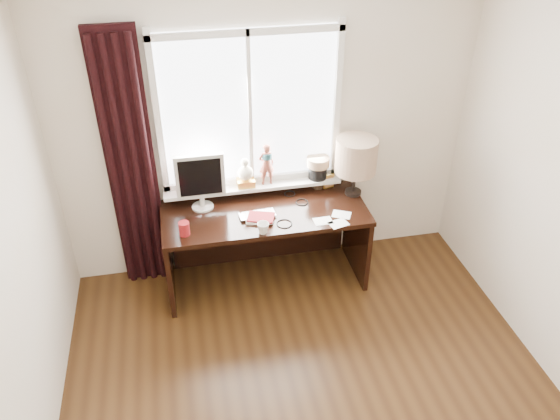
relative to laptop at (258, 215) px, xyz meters
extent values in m
cube|color=white|center=(0.17, -1.57, 1.84)|extent=(3.50, 4.00, 0.00)
cube|color=silver|center=(0.17, 0.43, 0.54)|extent=(3.50, 0.00, 2.60)
imported|color=silver|center=(0.00, 0.00, 0.00)|extent=(0.31, 0.21, 0.02)
imported|color=white|center=(0.00, -0.24, 0.04)|extent=(0.13, 0.13, 0.10)
cylinder|color=maroon|center=(-0.60, -0.14, 0.04)|extent=(0.08, 0.08, 0.11)
cube|color=white|center=(0.02, 0.42, 0.74)|extent=(1.40, 0.02, 1.30)
cube|color=silver|center=(0.02, 0.39, 0.11)|extent=(1.50, 0.05, 0.05)
cube|color=silver|center=(0.02, 0.39, 1.36)|extent=(1.50, 0.05, 0.05)
cube|color=silver|center=(-0.70, 0.39, 0.74)|extent=(0.05, 0.05, 1.40)
cube|color=silver|center=(0.75, 0.39, 0.74)|extent=(0.05, 0.05, 1.40)
cube|color=silver|center=(0.02, 0.39, 0.74)|extent=(0.03, 0.05, 1.30)
cube|color=silver|center=(0.02, 0.34, 0.07)|extent=(1.52, 0.18, 0.03)
cylinder|color=#690109|center=(-0.53, 0.32, 0.21)|extent=(0.13, 0.13, 0.24)
cube|color=gold|center=(-0.04, 0.33, 0.12)|extent=(0.15, 0.12, 0.06)
sphere|color=beige|center=(-0.04, 0.33, 0.21)|extent=(0.13, 0.13, 0.13)
sphere|color=beige|center=(-0.04, 0.33, 0.31)|extent=(0.07, 0.07, 0.07)
imported|color=brown|center=(0.14, 0.34, 0.28)|extent=(0.14, 0.10, 0.38)
cylinder|color=#1E4C51|center=(0.14, 0.33, 0.36)|extent=(0.09, 0.09, 0.05)
cylinder|color=black|center=(0.59, 0.34, 0.15)|extent=(0.16, 0.16, 0.12)
cylinder|color=#8C6B4C|center=(0.59, 0.34, 0.25)|extent=(0.20, 0.20, 0.08)
cube|color=black|center=(-0.96, 0.35, 0.36)|extent=(0.38, 0.05, 2.25)
cylinder|color=black|center=(-1.10, 0.32, 0.34)|extent=(0.06, 0.06, 2.20)
cylinder|color=black|center=(-1.01, 0.32, 0.34)|extent=(0.06, 0.06, 2.20)
cylinder|color=black|center=(-0.92, 0.32, 0.34)|extent=(0.06, 0.06, 2.20)
cylinder|color=black|center=(-0.83, 0.32, 0.34)|extent=(0.06, 0.06, 2.20)
cube|color=black|center=(0.07, 0.06, -0.03)|extent=(1.70, 0.70, 0.04)
cube|color=black|center=(-0.76, 0.06, -0.41)|extent=(0.04, 0.64, 0.71)
cube|color=black|center=(0.90, 0.06, -0.41)|extent=(0.04, 0.64, 0.71)
cube|color=black|center=(0.07, 0.40, -0.41)|extent=(1.60, 0.03, 0.71)
cylinder|color=beige|center=(-0.43, 0.22, 0.00)|extent=(0.18, 0.18, 0.01)
cylinder|color=beige|center=(-0.43, 0.22, 0.05)|extent=(0.04, 0.04, 0.10)
cube|color=beige|center=(-0.43, 0.22, 0.29)|extent=(0.40, 0.04, 0.38)
cube|color=black|center=(-0.43, 0.20, 0.29)|extent=(0.34, 0.01, 0.32)
cube|color=beige|center=(0.01, -0.05, 0.00)|extent=(0.24, 0.19, 0.02)
cube|color=maroon|center=(0.02, -0.06, 0.01)|extent=(0.25, 0.21, 0.01)
cylinder|color=black|center=(0.60, 0.34, 0.05)|extent=(0.09, 0.09, 0.12)
cylinder|color=black|center=(0.58, 0.35, 0.10)|extent=(0.01, 0.01, 0.22)
cylinder|color=black|center=(0.61, 0.33, 0.08)|extent=(0.01, 0.01, 0.19)
cylinder|color=black|center=(0.60, 0.35, 0.11)|extent=(0.01, 0.01, 0.25)
cylinder|color=black|center=(0.62, 0.35, 0.07)|extent=(0.01, 0.01, 0.17)
cube|color=gold|center=(0.69, 0.32, 0.05)|extent=(0.10, 0.04, 0.13)
cube|color=#996633|center=(0.69, 0.30, 0.05)|extent=(0.07, 0.02, 0.10)
cylinder|color=black|center=(0.87, 0.18, 0.00)|extent=(0.14, 0.14, 0.03)
cylinder|color=black|center=(0.87, 0.18, 0.13)|extent=(0.03, 0.03, 0.22)
cylinder|color=tan|center=(0.87, 0.18, 0.36)|extent=(0.35, 0.35, 0.30)
cube|color=white|center=(0.50, -0.18, -0.01)|extent=(0.15, 0.12, 0.00)
cube|color=white|center=(0.68, -0.12, -0.01)|extent=(0.18, 0.17, 0.00)
cube|color=white|center=(0.62, -0.24, -0.01)|extent=(0.17, 0.15, 0.00)
torus|color=black|center=(0.19, -0.16, -0.01)|extent=(0.17, 0.17, 0.01)
torus|color=black|center=(0.40, 0.12, -0.01)|extent=(0.13, 0.13, 0.01)
torus|color=black|center=(0.33, 0.28, -0.01)|extent=(0.13, 0.13, 0.01)
camera|label=1|loc=(-0.56, -3.64, 2.49)|focal=35.00mm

